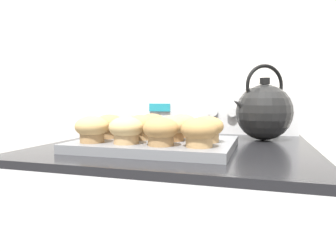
{
  "coord_description": "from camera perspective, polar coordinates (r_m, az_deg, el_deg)",
  "views": [
    {
      "loc": [
        0.22,
        -0.46,
        1.02
      ],
      "look_at": [
        -0.01,
        0.3,
        0.95
      ],
      "focal_mm": 32.0,
      "sensor_mm": 36.0,
      "label": 1
    }
  ],
  "objects": [
    {
      "name": "muffin_r1_c0",
      "position": [
        0.83,
        -11.05,
        0.03
      ],
      "size": [
        0.08,
        0.08,
        0.06
      ],
      "color": "#A37A4C",
      "rests_on": "muffin_pan"
    },
    {
      "name": "muffin_r0_c3",
      "position": [
        0.66,
        5.97,
        -1.13
      ],
      "size": [
        0.08,
        0.08,
        0.06
      ],
      "color": "tan",
      "rests_on": "muffin_pan"
    },
    {
      "name": "muffin_r1_c2",
      "position": [
        0.76,
        0.82,
        -0.32
      ],
      "size": [
        0.08,
        0.08,
        0.06
      ],
      "color": "olive",
      "rests_on": "muffin_pan"
    },
    {
      "name": "muffin_r2_c0",
      "position": [
        0.91,
        -8.26,
        0.47
      ],
      "size": [
        0.08,
        0.08,
        0.06
      ],
      "color": "olive",
      "rests_on": "muffin_pan"
    },
    {
      "name": "muffin_r2_c2",
      "position": [
        0.85,
        2.67,
        0.19
      ],
      "size": [
        0.08,
        0.08,
        0.06
      ],
      "color": "olive",
      "rests_on": "muffin_pan"
    },
    {
      "name": "wall_back",
      "position": [
        1.24,
        6.85,
        13.22
      ],
      "size": [
        8.0,
        0.05,
        2.4
      ],
      "color": "white",
      "rests_on": "ground_plane"
    },
    {
      "name": "muffin_r1_c3",
      "position": [
        0.74,
        7.44,
        -0.49
      ],
      "size": [
        0.08,
        0.08,
        0.06
      ],
      "color": "tan",
      "rests_on": "muffin_pan"
    },
    {
      "name": "muffin_r0_c0",
      "position": [
        0.75,
        -14.29,
        -0.52
      ],
      "size": [
        0.08,
        0.08,
        0.06
      ],
      "color": "#A37A4C",
      "rests_on": "muffin_pan"
    },
    {
      "name": "muffin_pan",
      "position": [
        0.78,
        -2.24,
        -3.47
      ],
      "size": [
        0.39,
        0.31,
        0.02
      ],
      "color": "slate",
      "rests_on": "stove_range"
    },
    {
      "name": "muffin_r0_c1",
      "position": [
        0.72,
        -8.0,
        -0.69
      ],
      "size": [
        0.08,
        0.08,
        0.06
      ],
      "color": "tan",
      "rests_on": "muffin_pan"
    },
    {
      "name": "muffin_r0_c2",
      "position": [
        0.68,
        -1.38,
        -0.95
      ],
      "size": [
        0.08,
        0.08,
        0.06
      ],
      "color": "#A37A4C",
      "rests_on": "muffin_pan"
    },
    {
      "name": "tea_kettle",
      "position": [
        0.99,
        17.75,
        2.7
      ],
      "size": [
        0.2,
        0.18,
        0.24
      ],
      "color": "black",
      "rests_on": "stove_range"
    },
    {
      "name": "control_panel",
      "position": [
        1.17,
        6.36,
        2.86
      ],
      "size": [
        0.71,
        0.07,
        0.17
      ],
      "color": "white",
      "rests_on": "stove_range"
    },
    {
      "name": "muffin_r1_c1",
      "position": [
        0.79,
        -5.24,
        -0.15
      ],
      "size": [
        0.08,
        0.08,
        0.06
      ],
      "color": "tan",
      "rests_on": "muffin_pan"
    },
    {
      "name": "muffin_r2_c1",
      "position": [
        0.87,
        -3.06,
        0.33
      ],
      "size": [
        0.08,
        0.08,
        0.06
      ],
      "color": "tan",
      "rests_on": "muffin_pan"
    }
  ]
}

